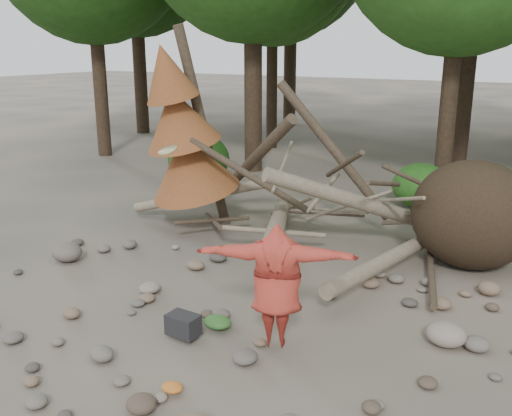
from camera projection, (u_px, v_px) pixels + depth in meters
The scene contains 11 objects.
ground at pixel (221, 330), 8.16m from camera, with size 120.00×120.00×0.00m, color #514C44.
deadfall_pile at pixel (439, 213), 10.45m from camera, with size 8.55×5.24×3.30m.
dead_conifer at pixel (183, 135), 11.87m from camera, with size 2.06×2.16×4.35m.
bush_left at pixel (199, 159), 16.59m from camera, with size 1.80×1.80×1.44m, color #1F4E14.
bush_mid at pixel (421, 186), 14.11m from camera, with size 1.40×1.40×1.12m, color #2A631C.
frisbee_thrower at pixel (276, 285), 7.40m from camera, with size 2.71×1.29×2.59m.
backpack at pixel (183, 329), 7.88m from camera, with size 0.44×0.29×0.29m, color black.
cloth_green at pixel (217, 325), 8.12m from camera, with size 0.42×0.35×0.16m, color #2E6227.
cloth_orange at pixel (172, 391), 6.63m from camera, with size 0.26×0.22×0.10m, color #C56A21.
boulder_mid_right at pixel (446, 334), 7.70m from camera, with size 0.54×0.49×0.33m, color gray.
boulder_mid_left at pixel (67, 252), 10.69m from camera, with size 0.59×0.53×0.35m, color #655C55.
Camera 1 is at (4.11, -6.11, 3.94)m, focal length 40.00 mm.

